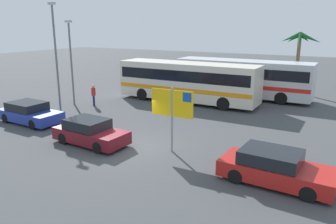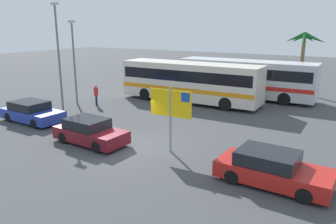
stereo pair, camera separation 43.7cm
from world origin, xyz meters
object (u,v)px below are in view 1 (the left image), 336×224
at_px(pedestrian_crossing_lot, 93,93).
at_px(car_blue, 30,113).
at_px(bus_rear_coach, 242,77).
at_px(car_red, 275,168).
at_px(bus_front_coach, 188,80).
at_px(ferry_sign, 173,106).
at_px(car_maroon, 90,132).

bearing_deg(pedestrian_crossing_lot, car_blue, -127.15).
distance_m(bus_rear_coach, car_red, 16.37).
xyz_separation_m(bus_front_coach, ferry_sign, (4.23, -10.26, 0.54)).
bearing_deg(car_maroon, pedestrian_crossing_lot, 133.71).
bearing_deg(pedestrian_crossing_lot, bus_rear_coach, 12.03).
bearing_deg(bus_front_coach, car_blue, -120.90).
bearing_deg(bus_front_coach, ferry_sign, -67.59).
bearing_deg(car_red, ferry_sign, 172.11).
bearing_deg(pedestrian_crossing_lot, car_maroon, -81.83).
height_order(bus_rear_coach, car_blue, bus_rear_coach).
bearing_deg(ferry_sign, bus_front_coach, 111.26).
relative_size(car_maroon, pedestrian_crossing_lot, 2.48).
relative_size(car_red, pedestrian_crossing_lot, 2.65).
bearing_deg(bus_rear_coach, car_blue, -123.59).
relative_size(bus_rear_coach, car_red, 2.59).
distance_m(bus_rear_coach, car_blue, 17.15).
xyz_separation_m(ferry_sign, car_blue, (-10.39, -0.03, -1.69)).
xyz_separation_m(ferry_sign, car_red, (5.08, -0.96, -1.69)).
bearing_deg(car_blue, ferry_sign, 2.32).
distance_m(ferry_sign, car_blue, 10.53).
xyz_separation_m(bus_rear_coach, ferry_sign, (0.93, -14.22, 0.54)).
xyz_separation_m(bus_rear_coach, car_red, (6.01, -15.19, -1.15)).
distance_m(bus_front_coach, car_red, 14.64).
distance_m(bus_front_coach, car_blue, 12.05).
distance_m(bus_front_coach, bus_rear_coach, 5.15).
xyz_separation_m(car_blue, car_maroon, (6.09, -1.10, -0.00)).
bearing_deg(ferry_sign, car_maroon, -166.44).
relative_size(bus_front_coach, car_maroon, 2.77).
height_order(bus_rear_coach, ferry_sign, ferry_sign).
xyz_separation_m(car_blue, pedestrian_crossing_lot, (0.47, 5.50, 0.34)).
relative_size(bus_front_coach, car_red, 2.59).
xyz_separation_m(bus_front_coach, car_maroon, (-0.07, -11.40, -1.15)).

